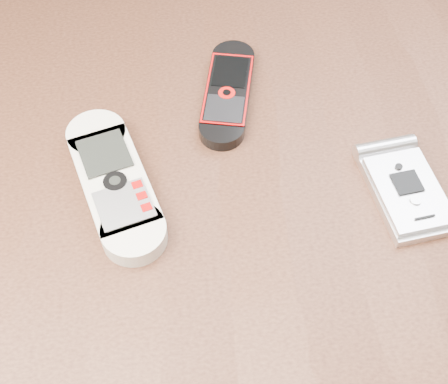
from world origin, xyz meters
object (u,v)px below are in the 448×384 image
Objects in this scene: motorola_razr at (406,190)px; nokia_black_red at (228,92)px; nokia_white at (114,182)px; table at (219,259)px.

nokia_black_red is at bearing 128.65° from motorola_razr.
nokia_black_red is at bearing 26.12° from nokia_white.
nokia_white is at bearing 167.39° from table.
nokia_black_red is 1.29× the size of motorola_razr.
motorola_razr is at bearing -4.05° from table.
nokia_white is 1.19× the size of nokia_black_red.
nokia_white is 0.25m from motorola_razr.
nokia_white is (-0.09, 0.02, 0.11)m from table.
nokia_white is 1.54× the size of motorola_razr.
motorola_razr is (0.14, -0.13, 0.00)m from nokia_black_red.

